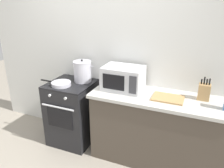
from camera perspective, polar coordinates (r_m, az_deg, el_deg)
name	(u,v)px	position (r m, az deg, el deg)	size (l,w,h in m)	color
back_wall	(124,58)	(3.12, 3.02, 6.53)	(4.40, 0.10, 2.50)	silver
lower_cabinet_right	(158,131)	(2.99, 11.45, -11.62)	(1.64, 0.56, 0.88)	#4C4238
countertop_right	(161,99)	(2.77, 12.14, -3.60)	(1.70, 0.60, 0.04)	beige
stove	(72,112)	(3.37, -9.98, -7.05)	(0.60, 0.64, 0.92)	black
stock_pot	(82,71)	(3.17, -7.46, 3.19)	(0.33, 0.25, 0.32)	silver
frying_pan	(61,84)	(3.11, -12.79, 0.06)	(0.46, 0.26, 0.05)	silver
microwave	(123,78)	(2.87, 2.83, 1.48)	(0.50, 0.37, 0.30)	silver
cutting_board	(168,98)	(2.73, 13.91, -3.48)	(0.36, 0.26, 0.02)	tan
knife_block	(204,92)	(2.80, 22.19, -1.82)	(0.13, 0.10, 0.28)	tan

